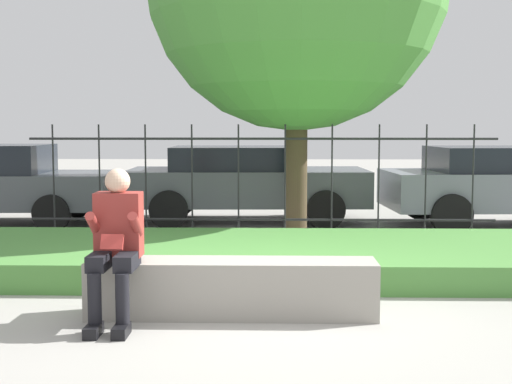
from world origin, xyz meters
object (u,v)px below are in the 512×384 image
at_px(car_parked_center, 245,181).
at_px(stone_bench, 232,291).
at_px(person_seated_reader, 116,239).
at_px(car_parked_right, 510,183).

bearing_deg(car_parked_center, stone_bench, -90.69).
height_order(person_seated_reader, car_parked_center, car_parked_center).
relative_size(person_seated_reader, car_parked_center, 0.31).
bearing_deg(person_seated_reader, car_parked_right, 48.99).
bearing_deg(car_parked_right, car_parked_center, 169.94).
distance_m(stone_bench, person_seated_reader, 1.09).
xyz_separation_m(stone_bench, car_parked_right, (4.22, 5.66, 0.50)).
xyz_separation_m(person_seated_reader, car_parked_right, (5.16, 5.93, 0.00)).
relative_size(stone_bench, car_parked_center, 0.60).
relative_size(person_seated_reader, car_parked_right, 0.31).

